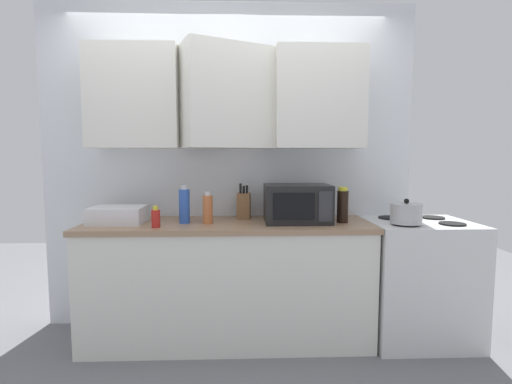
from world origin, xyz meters
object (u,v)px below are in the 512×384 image
kettle (406,213)px  dish_rack (118,215)px  bottle_spice_jar (208,209)px  bottle_red_sauce (156,218)px  microwave (297,203)px  stove_range (417,279)px  bottle_blue_cleaner (184,206)px  bottle_soy_dark (343,205)px  knife_block (244,205)px

kettle → dish_rack: bearing=175.6°
bottle_spice_jar → bottle_red_sauce: 0.37m
microwave → kettle: bearing=-11.2°
stove_range → microwave: size_ratio=1.90×
kettle → bottle_blue_cleaner: 1.59m
stove_range → bottle_soy_dark: (-0.60, -0.02, 0.58)m
kettle → bottle_red_sauce: (-1.76, -0.03, -0.02)m
microwave → dish_rack: size_ratio=1.26×
microwave → bottle_spice_jar: microwave is taller
bottle_blue_cleaner → bottle_red_sauce: (-0.17, -0.17, -0.06)m
bottle_blue_cleaner → bottle_soy_dark: 1.16m
bottle_soy_dark → knife_block: bearing=163.8°
kettle → knife_block: bearing=164.1°
bottle_blue_cleaner → bottle_soy_dark: bearing=-0.7°
dish_rack → kettle: bearing=-4.4°
bottle_blue_cleaner → kettle: bearing=-4.7°
bottle_spice_jar → bottle_red_sauce: bottle_spice_jar is taller
knife_block → bottle_red_sauce: bearing=-149.1°
bottle_blue_cleaner → bottle_red_sauce: bearing=-135.9°
dish_rack → bottle_soy_dark: (1.65, -0.04, 0.07)m
bottle_spice_jar → bottle_blue_cleaner: bearing=172.0°
microwave → knife_block: bearing=155.8°
bottle_blue_cleaner → stove_range: bearing=0.3°
bottle_blue_cleaner → bottle_red_sauce: size_ratio=1.86×
bottle_blue_cleaner → knife_block: bearing=24.4°
microwave → bottle_spice_jar: (-0.66, -0.04, -0.03)m
stove_range → bottle_red_sauce: bearing=-174.8°
knife_block → bottle_spice_jar: 0.34m
microwave → bottle_soy_dark: 0.34m
microwave → bottle_blue_cleaner: (-0.83, -0.02, -0.01)m
bottle_soy_dark → stove_range: bearing=2.3°
microwave → bottle_red_sauce: microwave is taller
dish_rack → bottle_spice_jar: size_ratio=1.63×
microwave → bottle_soy_dark: microwave is taller
microwave → bottle_blue_cleaner: bearing=-178.7°
dish_rack → bottle_blue_cleaner: 0.49m
bottle_blue_cleaner → bottle_spice_jar: size_ratio=1.18×
kettle → bottle_blue_cleaner: bearing=175.3°
bottle_blue_cleaner → bottle_red_sauce: 0.25m
stove_range → bottle_spice_jar: 1.68m
stove_range → bottle_soy_dark: bearing=-177.7°
kettle → dish_rack: (-2.08, 0.16, -0.02)m
kettle → bottle_spice_jar: 1.42m
dish_rack → bottle_red_sauce: (0.32, -0.19, 0.01)m
dish_rack → bottle_blue_cleaner: size_ratio=1.38×
knife_block → bottle_red_sauce: knife_block is taller
knife_block → bottle_soy_dark: knife_block is taller
bottle_soy_dark → kettle: bearing=-15.3°
stove_range → bottle_spice_jar: (-1.59, -0.03, 0.56)m
knife_block → bottle_spice_jar: bearing=-139.9°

